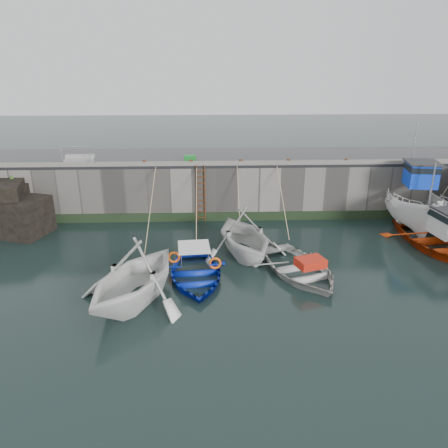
{
  "coord_description": "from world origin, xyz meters",
  "views": [
    {
      "loc": [
        -1.58,
        -13.07,
        8.53
      ],
      "look_at": [
        -0.86,
        6.28,
        1.2
      ],
      "focal_mm": 35.0,
      "sensor_mm": 36.0,
      "label": 1
    }
  ],
  "objects_px": {
    "fish_crate": "(190,158)",
    "boat_near_blue": "(195,278)",
    "boat_far_orange": "(440,240)",
    "boat_far_white": "(412,205)",
    "bollard_d": "(288,161)",
    "boat_near_navy": "(299,273)",
    "bollard_b": "(191,162)",
    "bollard_a": "(145,163)",
    "ladder": "(201,194)",
    "bollard_e": "(346,161)",
    "boat_near_white": "(136,301)",
    "boat_near_blacktrim": "(244,254)",
    "bollard_c": "(241,162)"
  },
  "relations": [
    {
      "from": "boat_near_blue",
      "to": "bollard_a",
      "type": "distance_m",
      "value": 8.36
    },
    {
      "from": "bollard_a",
      "to": "boat_near_white",
      "type": "bearing_deg",
      "value": -85.96
    },
    {
      "from": "boat_near_white",
      "to": "bollard_b",
      "type": "height_order",
      "value": "bollard_b"
    },
    {
      "from": "ladder",
      "to": "bollard_e",
      "type": "height_order",
      "value": "bollard_e"
    },
    {
      "from": "ladder",
      "to": "bollard_a",
      "type": "xyz_separation_m",
      "value": [
        -3.0,
        0.34,
        1.71
      ]
    },
    {
      "from": "fish_crate",
      "to": "bollard_e",
      "type": "xyz_separation_m",
      "value": [
        8.59,
        -0.93,
        -0.02
      ]
    },
    {
      "from": "ladder",
      "to": "boat_near_navy",
      "type": "distance_m",
      "value": 7.94
    },
    {
      "from": "boat_near_blue",
      "to": "bollard_e",
      "type": "distance_m",
      "value": 11.35
    },
    {
      "from": "bollard_d",
      "to": "bollard_b",
      "type": "bearing_deg",
      "value": 180.0
    },
    {
      "from": "bollard_d",
      "to": "bollard_e",
      "type": "distance_m",
      "value": 3.2
    },
    {
      "from": "boat_far_white",
      "to": "bollard_a",
      "type": "height_order",
      "value": "boat_far_white"
    },
    {
      "from": "boat_near_navy",
      "to": "boat_near_blacktrim",
      "type": "bearing_deg",
      "value": 118.23
    },
    {
      "from": "boat_near_navy",
      "to": "bollard_b",
      "type": "bearing_deg",
      "value": 105.72
    },
    {
      "from": "bollard_c",
      "to": "boat_near_white",
      "type": "bearing_deg",
      "value": -117.27
    },
    {
      "from": "bollard_b",
      "to": "ladder",
      "type": "bearing_deg",
      "value": -33.86
    },
    {
      "from": "boat_near_blacktrim",
      "to": "boat_far_white",
      "type": "xyz_separation_m",
      "value": [
        9.47,
        3.62,
        1.13
      ]
    },
    {
      "from": "boat_near_blacktrim",
      "to": "fish_crate",
      "type": "height_order",
      "value": "fish_crate"
    },
    {
      "from": "bollard_b",
      "to": "bollard_d",
      "type": "bearing_deg",
      "value": 0.0
    },
    {
      "from": "bollard_e",
      "to": "bollard_a",
      "type": "bearing_deg",
      "value": 180.0
    },
    {
      "from": "boat_near_white",
      "to": "fish_crate",
      "type": "xyz_separation_m",
      "value": [
        1.78,
        9.8,
        3.32
      ]
    },
    {
      "from": "bollard_d",
      "to": "fish_crate",
      "type": "bearing_deg",
      "value": 170.22
    },
    {
      "from": "ladder",
      "to": "fish_crate",
      "type": "distance_m",
      "value": 2.22
    },
    {
      "from": "fish_crate",
      "to": "bollard_d",
      "type": "height_order",
      "value": "fish_crate"
    },
    {
      "from": "boat_near_blacktrim",
      "to": "bollard_e",
      "type": "distance_m",
      "value": 8.35
    },
    {
      "from": "fish_crate",
      "to": "boat_near_blue",
      "type": "bearing_deg",
      "value": -83.65
    },
    {
      "from": "ladder",
      "to": "boat_near_white",
      "type": "bearing_deg",
      "value": -105.53
    },
    {
      "from": "boat_near_white",
      "to": "boat_far_white",
      "type": "relative_size",
      "value": 0.71
    },
    {
      "from": "boat_far_orange",
      "to": "boat_near_blue",
      "type": "bearing_deg",
      "value": -173.95
    },
    {
      "from": "boat_near_navy",
      "to": "bollard_a",
      "type": "xyz_separation_m",
      "value": [
        -7.23,
        6.86,
        3.3
      ]
    },
    {
      "from": "ladder",
      "to": "bollard_c",
      "type": "height_order",
      "value": "bollard_c"
    },
    {
      "from": "bollard_b",
      "to": "boat_far_white",
      "type": "bearing_deg",
      "value": -5.69
    },
    {
      "from": "fish_crate",
      "to": "bollard_c",
      "type": "distance_m",
      "value": 2.94
    },
    {
      "from": "bollard_d",
      "to": "bollard_c",
      "type": "bearing_deg",
      "value": 180.0
    },
    {
      "from": "boat_near_white",
      "to": "boat_far_orange",
      "type": "distance_m",
      "value": 14.6
    },
    {
      "from": "boat_near_navy",
      "to": "bollard_c",
      "type": "bearing_deg",
      "value": 87.61
    },
    {
      "from": "boat_far_white",
      "to": "bollard_d",
      "type": "relative_size",
      "value": 26.04
    },
    {
      "from": "boat_near_blue",
      "to": "bollard_d",
      "type": "relative_size",
      "value": 15.98
    },
    {
      "from": "ladder",
      "to": "boat_near_blue",
      "type": "relative_size",
      "value": 0.72
    },
    {
      "from": "boat_far_orange",
      "to": "boat_far_white",
      "type": "bearing_deg",
      "value": 82.97
    },
    {
      "from": "boat_far_orange",
      "to": "bollard_c",
      "type": "relative_size",
      "value": 22.76
    },
    {
      "from": "boat_far_white",
      "to": "bollard_a",
      "type": "distance_m",
      "value": 14.7
    },
    {
      "from": "boat_near_white",
      "to": "boat_far_orange",
      "type": "bearing_deg",
      "value": 42.39
    },
    {
      "from": "fish_crate",
      "to": "bollard_a",
      "type": "height_order",
      "value": "fish_crate"
    },
    {
      "from": "boat_near_navy",
      "to": "bollard_e",
      "type": "relative_size",
      "value": 17.21
    },
    {
      "from": "bollard_a",
      "to": "boat_near_blacktrim",
      "type": "bearing_deg",
      "value": -43.76
    },
    {
      "from": "fish_crate",
      "to": "boat_far_orange",
      "type": "bearing_deg",
      "value": -20.29
    },
    {
      "from": "ladder",
      "to": "boat_near_white",
      "type": "xyz_separation_m",
      "value": [
        -2.37,
        -8.54,
        -1.59
      ]
    },
    {
      "from": "boat_near_white",
      "to": "bollard_c",
      "type": "bearing_deg",
      "value": 87.18
    },
    {
      "from": "boat_near_blue",
      "to": "ladder",
      "type": "bearing_deg",
      "value": 83.85
    },
    {
      "from": "bollard_a",
      "to": "boat_near_blue",
      "type": "bearing_deg",
      "value": -68.41
    }
  ]
}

